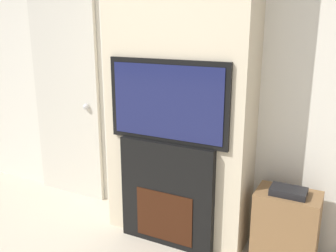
# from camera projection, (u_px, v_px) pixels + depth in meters

# --- Properties ---
(wall_back) EXTENTS (6.00, 0.06, 2.70)m
(wall_back) POSITION_uv_depth(u_px,v_px,m) (191.00, 74.00, 3.15)
(wall_back) COLOR silver
(wall_back) RESTS_ON ground_plane
(chimney_breast) EXTENTS (1.19, 0.39, 2.70)m
(chimney_breast) POSITION_uv_depth(u_px,v_px,m) (179.00, 78.00, 2.95)
(chimney_breast) COLOR beige
(chimney_breast) RESTS_ON ground_plane
(fireplace) EXTENTS (0.80, 0.15, 0.88)m
(fireplace) POSITION_uv_depth(u_px,v_px,m) (168.00, 194.00, 3.03)
(fireplace) COLOR black
(fireplace) RESTS_ON ground_plane
(television) EXTENTS (0.99, 0.07, 0.64)m
(television) POSITION_uv_depth(u_px,v_px,m) (168.00, 102.00, 2.82)
(television) COLOR black
(television) RESTS_ON fireplace
(media_stand) EXTENTS (0.46, 0.30, 0.62)m
(media_stand) POSITION_uv_depth(u_px,v_px,m) (286.00, 227.00, 2.80)
(media_stand) COLOR brown
(media_stand) RESTS_ON ground_plane
(entry_door) EXTENTS (0.80, 0.09, 2.05)m
(entry_door) POSITION_uv_depth(u_px,v_px,m) (67.00, 99.00, 3.78)
(entry_door) COLOR beige
(entry_door) RESTS_ON ground_plane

